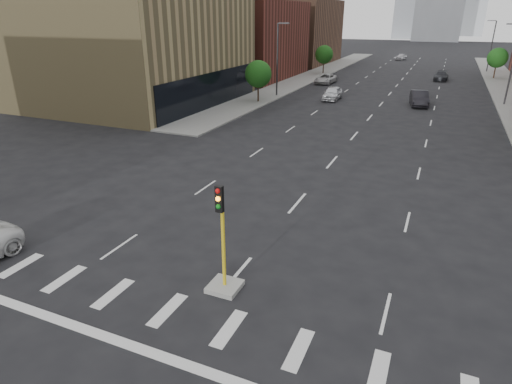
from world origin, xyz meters
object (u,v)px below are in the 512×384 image
Objects in this scene: car_near_left at (332,93)px; car_far_left at (326,79)px; car_mid_right at (419,98)px; car_deep_right at (441,76)px; median_traffic_signal at (224,268)px; car_distant at (401,57)px.

car_near_left is 13.91m from car_far_left.
car_far_left is (-14.67, 12.88, -0.14)m from car_mid_right.
car_deep_right is (1.75, 23.74, -0.13)m from car_mid_right.
median_traffic_signal is at bearing -75.53° from car_far_left.
car_deep_right is at bearing -64.25° from car_distant.
car_far_left is at bearing 129.61° from car_mid_right.
median_traffic_signal is at bearing -83.40° from car_near_left.
median_traffic_signal is at bearing -104.81° from car_mid_right.
car_deep_right is 34.68m from car_distant.
median_traffic_signal reaches higher than car_near_left.
car_mid_right reaches higher than car_far_left.
car_far_left is (-4.35, 13.22, -0.10)m from car_near_left.
car_distant is at bearing 108.71° from car_deep_right.
car_far_left is at bearing -89.20° from car_distant.
car_deep_right is (12.08, 24.08, -0.09)m from car_near_left.
car_mid_right is 1.20× the size of car_distant.
car_near_left is 0.93× the size of car_far_left.
car_near_left is 0.95× the size of car_deep_right.
car_near_left is 26.94m from car_deep_right.
median_traffic_signal is at bearing -78.39° from car_distant.
car_distant reaches higher than car_deep_right.
car_distant is at bearing 85.02° from car_far_left.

